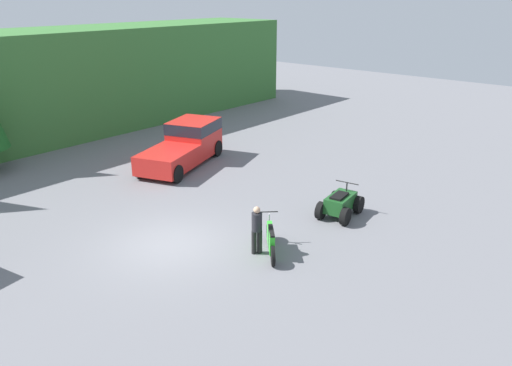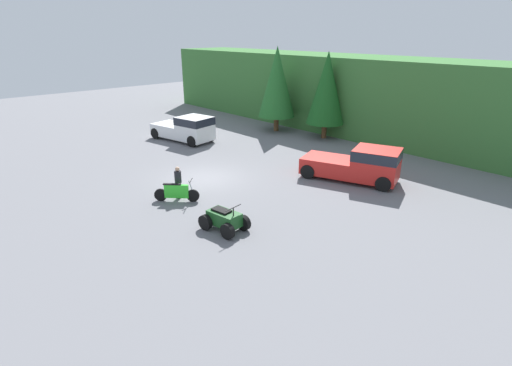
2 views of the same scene
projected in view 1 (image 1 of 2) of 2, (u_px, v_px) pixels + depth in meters
ground_plane at (171, 244)px, 16.78m from camera, size 80.00×80.00×0.00m
pickup_truck_red at (186, 143)px, 24.51m from camera, size 5.64×3.71×1.95m
dirt_bike at (271, 240)px, 16.07m from camera, size 1.68×1.63×1.13m
quad_atv at (340, 204)px, 18.77m from camera, size 2.09×1.45×1.19m
rider_person at (257, 228)px, 15.89m from camera, size 0.47×0.47×1.64m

